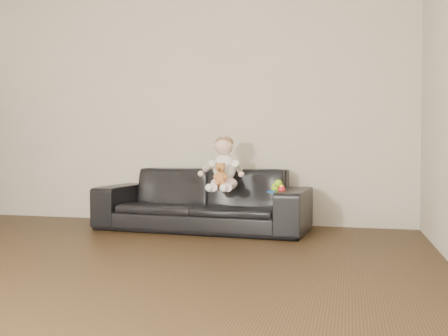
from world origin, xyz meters
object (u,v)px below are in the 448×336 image
(sofa, at_px, (203,199))
(toy_blue_disc, at_px, (273,192))
(toy_green, at_px, (277,187))
(toy_rattle, at_px, (282,190))
(teddy_bear, at_px, (220,174))
(baby, at_px, (224,167))

(sofa, bearing_deg, toy_blue_disc, -9.08)
(toy_green, bearing_deg, toy_rattle, -60.08)
(sofa, xyz_separation_m, teddy_bear, (0.25, -0.27, 0.26))
(sofa, distance_m, teddy_bear, 0.46)
(teddy_bear, bearing_deg, toy_rattle, -23.85)
(toy_blue_disc, bearing_deg, toy_green, 31.56)
(toy_rattle, bearing_deg, sofa, 163.78)
(baby, bearing_deg, teddy_bear, -105.06)
(teddy_bear, relative_size, toy_rattle, 3.01)
(teddy_bear, relative_size, toy_green, 1.56)
(baby, height_order, toy_blue_disc, baby)
(toy_green, distance_m, toy_blue_disc, 0.06)
(toy_green, xyz_separation_m, toy_blue_disc, (-0.04, -0.02, -0.04))
(sofa, xyz_separation_m, baby, (0.24, -0.11, 0.33))
(teddy_bear, xyz_separation_m, toy_rattle, (0.56, 0.04, -0.13))
(toy_green, bearing_deg, baby, 176.80)
(baby, height_order, toy_rattle, baby)
(baby, distance_m, toy_green, 0.55)
(sofa, bearing_deg, baby, -21.27)
(sofa, xyz_separation_m, toy_green, (0.76, -0.14, 0.14))
(baby, distance_m, toy_rattle, 0.62)
(sofa, distance_m, toy_rattle, 0.86)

